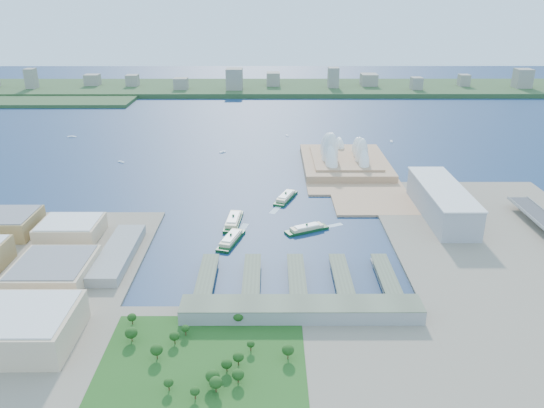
{
  "coord_description": "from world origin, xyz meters",
  "views": [
    {
      "loc": [
        -10.23,
        -509.7,
        253.76
      ],
      "look_at": [
        -8.66,
        79.08,
        18.0
      ],
      "focal_mm": 35.0,
      "sensor_mm": 36.0,
      "label": 1
    }
  ],
  "objects_px": {
    "opera_house": "(345,147)",
    "ferry_b": "(286,196)",
    "ferry_a": "(233,219)",
    "ferry_c": "(231,238)",
    "ferry_d": "(307,227)",
    "toaster_building": "(442,202)"
  },
  "relations": [
    {
      "from": "ferry_a",
      "to": "ferry_c",
      "type": "bearing_deg",
      "value": -84.43
    },
    {
      "from": "opera_house",
      "to": "toaster_building",
      "type": "xyz_separation_m",
      "value": [
        90.0,
        -200.0,
        -11.5
      ]
    },
    {
      "from": "ferry_b",
      "to": "ferry_d",
      "type": "bearing_deg",
      "value": -56.71
    },
    {
      "from": "opera_house",
      "to": "ferry_d",
      "type": "height_order",
      "value": "opera_house"
    },
    {
      "from": "toaster_building",
      "to": "ferry_b",
      "type": "height_order",
      "value": "toaster_building"
    },
    {
      "from": "toaster_building",
      "to": "ferry_c",
      "type": "relative_size",
      "value": 2.77
    },
    {
      "from": "toaster_building",
      "to": "ferry_b",
      "type": "bearing_deg",
      "value": 162.09
    },
    {
      "from": "ferry_b",
      "to": "ferry_c",
      "type": "height_order",
      "value": "ferry_b"
    },
    {
      "from": "ferry_a",
      "to": "ferry_d",
      "type": "height_order",
      "value": "ferry_a"
    },
    {
      "from": "ferry_b",
      "to": "ferry_d",
      "type": "xyz_separation_m",
      "value": [
        21.27,
        -99.64,
        -0.45
      ]
    },
    {
      "from": "ferry_a",
      "to": "ferry_b",
      "type": "bearing_deg",
      "value": 55.35
    },
    {
      "from": "opera_house",
      "to": "ferry_b",
      "type": "xyz_separation_m",
      "value": [
        -95.41,
        -140.08,
        -26.68
      ]
    },
    {
      "from": "opera_house",
      "to": "ferry_b",
      "type": "bearing_deg",
      "value": -124.26
    },
    {
      "from": "opera_house",
      "to": "toaster_building",
      "type": "distance_m",
      "value": 219.62
    },
    {
      "from": "ferry_b",
      "to": "ferry_c",
      "type": "relative_size",
      "value": 1.01
    },
    {
      "from": "ferry_a",
      "to": "ferry_b",
      "type": "height_order",
      "value": "ferry_a"
    },
    {
      "from": "opera_house",
      "to": "toaster_building",
      "type": "height_order",
      "value": "opera_house"
    },
    {
      "from": "toaster_building",
      "to": "ferry_d",
      "type": "distance_m",
      "value": 169.6
    },
    {
      "from": "ferry_b",
      "to": "ferry_c",
      "type": "xyz_separation_m",
      "value": [
        -63.2,
        -127.81,
        -0.03
      ]
    },
    {
      "from": "ferry_a",
      "to": "ferry_d",
      "type": "relative_size",
      "value": 1.19
    },
    {
      "from": "ferry_c",
      "to": "ferry_d",
      "type": "height_order",
      "value": "ferry_c"
    },
    {
      "from": "ferry_a",
      "to": "ferry_c",
      "type": "relative_size",
      "value": 1.09
    }
  ]
}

